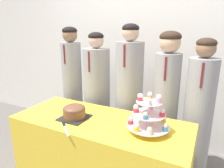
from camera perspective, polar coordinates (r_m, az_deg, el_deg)
The scene contains 10 objects.
wall_back at distance 2.65m, azimuth 8.94°, elevation 12.25°, with size 9.00×0.06×2.70m.
table at distance 1.97m, azimuth -3.35°, elevation -19.68°, with size 1.56×0.63×0.71m.
round_cake at distance 1.83m, azimuth -10.75°, elevation -7.72°, with size 0.24×0.24×0.13m.
cake_knife at distance 1.72m, azimuth -13.38°, elevation -11.73°, with size 0.20×0.18×0.01m.
cupcake_stand at distance 1.58m, azimuth 10.26°, elevation -8.71°, with size 0.33×0.33×0.31m.
student_0 at distance 2.58m, azimuth -11.13°, elevation -1.63°, with size 0.24×0.25×1.52m.
student_1 at distance 2.41m, azimuth -4.25°, elevation -4.12°, with size 0.31×0.31×1.46m.
student_2 at distance 2.22m, azimuth 4.87°, elevation -4.57°, with size 0.29×0.30×1.54m.
student_3 at distance 2.11m, azimuth 14.98°, elevation -6.01°, with size 0.25×0.25×1.47m.
student_4 at distance 2.10m, azimuth 23.26°, elevation -8.58°, with size 0.27×0.27×1.42m.
Camera 1 is at (0.82, -1.07, 1.48)m, focal length 32.00 mm.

